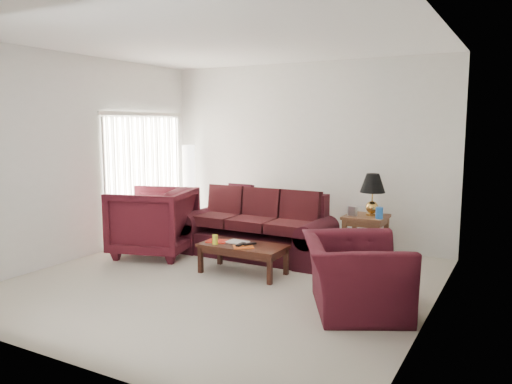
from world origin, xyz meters
TOP-DOWN VIEW (x-y plane):
  - floor at (0.00, 0.00)m, footprint 5.00×5.00m
  - blinds at (-2.42, 1.30)m, footprint 0.10×2.00m
  - sofa at (-0.25, 1.28)m, footprint 2.43×1.25m
  - throw_pillow at (-0.99, 2.08)m, footprint 0.45×0.22m
  - end_table at (1.26, 1.93)m, footprint 0.64×0.64m
  - table_lamp at (1.33, 1.99)m, footprint 0.42×0.42m
  - clock at (1.09, 1.81)m, footprint 0.15×0.10m
  - blue_canister at (1.50, 1.77)m, footprint 0.14×0.14m
  - picture_frame at (1.15, 2.17)m, footprint 0.16×0.18m
  - floor_lamp at (-2.14, 2.18)m, footprint 0.30×0.30m
  - armchair_left at (-1.65, 0.58)m, footprint 1.40×1.38m
  - armchair_right at (1.76, -0.16)m, footprint 1.48×1.55m
  - coffee_table at (0.05, 0.40)m, footprint 1.21×0.72m
  - magazine_red at (-0.34, 0.36)m, footprint 0.31×0.26m
  - magazine_white at (-0.07, 0.46)m, footprint 0.30×0.23m
  - magazine_orange at (0.13, 0.27)m, footprint 0.32×0.31m
  - remote_a at (0.08, 0.29)m, footprint 0.06×0.19m
  - remote_b at (0.17, 0.37)m, footprint 0.14×0.18m
  - yellow_glass at (-0.28, 0.23)m, footprint 0.10×0.10m

SIDE VIEW (x-z plane):
  - floor at x=0.00m, z-range 0.00..0.00m
  - coffee_table at x=0.05m, z-range 0.00..0.40m
  - end_table at x=1.26m, z-range 0.00..0.65m
  - armchair_right at x=1.76m, z-range 0.00..0.78m
  - magazine_orange at x=0.13m, z-range 0.40..0.42m
  - magazine_red at x=-0.34m, z-range 0.40..0.42m
  - magazine_white at x=-0.07m, z-range 0.40..0.42m
  - remote_b at x=0.17m, z-range 0.42..0.44m
  - remote_a at x=0.08m, z-range 0.42..0.44m
  - yellow_glass at x=-0.28m, z-range 0.40..0.53m
  - sofa at x=-0.25m, z-range 0.00..0.96m
  - armchair_left at x=-1.65m, z-range 0.00..1.03m
  - clock at x=1.09m, z-range 0.65..0.79m
  - picture_frame at x=1.15m, z-range 0.71..0.76m
  - blue_canister at x=1.50m, z-range 0.65..0.82m
  - throw_pillow at x=-0.99m, z-range 0.52..0.98m
  - floor_lamp at x=-2.14m, z-range 0.00..1.63m
  - table_lamp at x=1.33m, z-range 0.65..1.27m
  - blinds at x=-2.42m, z-range 0.00..2.16m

